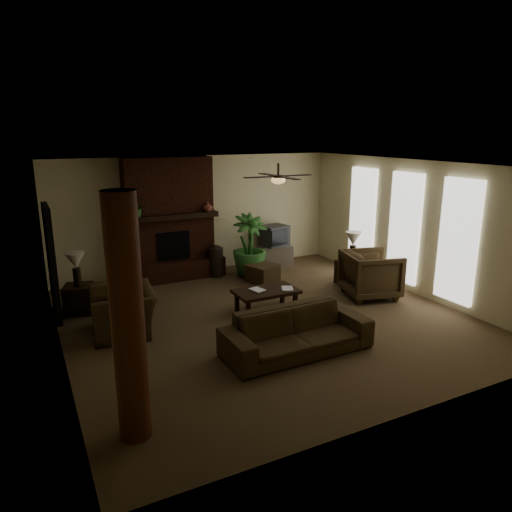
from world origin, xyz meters
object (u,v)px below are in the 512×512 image
floor_vase (216,259)px  floor_plant (249,259)px  ottoman (262,273)px  lamp_left (76,263)px  log_column (128,321)px  coffee_table (266,293)px  tv_stand (275,255)px  side_table_right (350,272)px  sofa (297,325)px  lamp_right (353,241)px  side_table_left (79,299)px  armchair_right (371,272)px  armchair_left (123,304)px

floor_vase → floor_plant: floor_plant is taller
ottoman → lamp_left: lamp_left is taller
log_column → coffee_table: size_ratio=2.33×
tv_stand → side_table_right: 2.30m
sofa → lamp_left: lamp_left is taller
coffee_table → floor_vase: floor_vase is taller
sofa → lamp_right: size_ratio=3.61×
ottoman → side_table_left: size_ratio=1.09×
coffee_table → lamp_left: size_ratio=1.85×
tv_stand → side_table_right: size_ratio=1.55×
sofa → tv_stand: (2.15, 4.59, -0.21)m
log_column → lamp_left: size_ratio=4.31×
floor_plant → lamp_left: (-3.94, -0.75, 0.59)m
tv_stand → coffee_table: bearing=-108.4°
armchair_right → log_column: bearing=128.9°
armchair_left → floor_vase: bearing=137.1°
side_table_right → floor_plant: bearing=138.5°
tv_stand → sofa: bearing=-101.6°
sofa → floor_plant: sofa is taller
floor_plant → side_table_right: size_ratio=2.69×
side_table_right → lamp_right: size_ratio=0.85×
ottoman → floor_vase: size_ratio=0.78×
floor_plant → lamp_left: size_ratio=2.27×
lamp_left → side_table_right: bearing=-8.1°
lamp_right → side_table_left: bearing=170.9°
sofa → lamp_left: size_ratio=3.61×
armchair_right → lamp_left: bearing=87.3°
tv_stand → side_table_left: size_ratio=1.55×
floor_plant → side_table_left: bearing=-170.1°
ottoman → coffee_table: bearing=-115.3°
armchair_right → lamp_left: size_ratio=1.63×
armchair_left → armchair_right: 4.99m
ottoman → floor_plant: 0.60m
sofa → floor_plant: size_ratio=1.59×
side_table_left → lamp_right: size_ratio=0.85×
tv_stand → side_table_left: 5.15m
sofa → tv_stand: bearing=64.2°
armchair_right → tv_stand: (-0.56, 3.08, -0.28)m
coffee_table → tv_stand: (1.77, 2.84, -0.12)m
sofa → floor_vase: size_ratio=3.04×
log_column → armchair_right: 6.05m
side_table_right → lamp_left: bearing=171.9°
floor_plant → lamp_left: bearing=-169.2°
tv_stand → side_table_right: (0.73, -2.18, 0.03)m
sofa → floor_vase: (0.38, 4.27, -0.03)m
ottoman → floor_vase: 1.19m
tv_stand → lamp_right: lamp_right is taller
side_table_left → tv_stand: bearing=14.7°
tv_stand → floor_vase: bearing=-156.5°
log_column → coffee_table: log_column is taller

